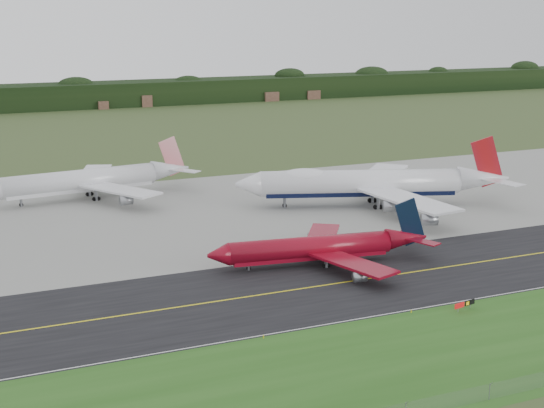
{
  "coord_description": "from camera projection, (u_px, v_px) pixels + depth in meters",
  "views": [
    {
      "loc": [
        -63.01,
        -115.52,
        46.13
      ],
      "look_at": [
        -5.76,
        22.0,
        8.52
      ],
      "focal_mm": 50.0,
      "sensor_mm": 36.0,
      "label": 1
    }
  ],
  "objects": [
    {
      "name": "ground",
      "position": [
        347.0,
        273.0,
        138.17
      ],
      "size": [
        600.0,
        600.0,
        0.0
      ],
      "primitive_type": "plane",
      "color": "#354C23",
      "rests_on": "ground"
    },
    {
      "name": "grass_verge",
      "position": [
        465.0,
        350.0,
        106.84
      ],
      "size": [
        400.0,
        30.0,
        0.01
      ],
      "primitive_type": "cube",
      "color": "#265519",
      "rests_on": "ground"
    },
    {
      "name": "taxiway",
      "position": [
        358.0,
        280.0,
        134.59
      ],
      "size": [
        400.0,
        32.0,
        0.02
      ],
      "primitive_type": "cube",
      "color": "black",
      "rests_on": "ground"
    },
    {
      "name": "apron",
      "position": [
        248.0,
        209.0,
        183.82
      ],
      "size": [
        400.0,
        78.0,
        0.01
      ],
      "primitive_type": "cube",
      "color": "gray",
      "rests_on": "ground"
    },
    {
      "name": "taxiway_centreline",
      "position": [
        358.0,
        280.0,
        134.59
      ],
      "size": [
        400.0,
        0.4,
        0.0
      ],
      "primitive_type": "cube",
      "color": "yellow",
      "rests_on": "taxiway"
    },
    {
      "name": "taxiway_edge_line",
      "position": [
        405.0,
        311.0,
        120.71
      ],
      "size": [
        400.0,
        0.25,
        0.0
      ],
      "primitive_type": "cube",
      "color": "silver",
      "rests_on": "taxiway"
    },
    {
      "name": "perimeter_fence",
      "position": [
        528.0,
        383.0,
        94.94
      ],
      "size": [
        320.0,
        0.1,
        320.0
      ],
      "color": "slate",
      "rests_on": "ground"
    },
    {
      "name": "horizon_treeline",
      "position": [
        91.0,
        96.0,
        381.89
      ],
      "size": [
        700.0,
        25.0,
        12.0
      ],
      "color": "black",
      "rests_on": "ground"
    },
    {
      "name": "jet_ba_747",
      "position": [
        370.0,
        183.0,
        185.11
      ],
      "size": [
        66.3,
        53.53,
        17.09
      ],
      "color": "white",
      "rests_on": "ground"
    },
    {
      "name": "jet_red_737",
      "position": [
        322.0,
        247.0,
        142.65
      ],
      "size": [
        43.52,
        35.21,
        11.75
      ],
      "color": "maroon",
      "rests_on": "ground"
    },
    {
      "name": "jet_star_tail",
      "position": [
        91.0,
        180.0,
        193.04
      ],
      "size": [
        54.28,
        45.12,
        14.31
      ],
      "color": "silver",
      "rests_on": "ground"
    },
    {
      "name": "taxiway_sign",
      "position": [
        465.0,
        304.0,
        120.82
      ],
      "size": [
        4.37,
        1.02,
        1.47
      ],
      "color": "slate",
      "rests_on": "ground"
    },
    {
      "name": "edge_marker_left",
      "position": [
        263.0,
        337.0,
        110.52
      ],
      "size": [
        0.16,
        0.16,
        0.5
      ],
      "primitive_type": "cylinder",
      "color": "yellow",
      "rests_on": "ground"
    },
    {
      "name": "edge_marker_center",
      "position": [
        411.0,
        311.0,
        119.95
      ],
      "size": [
        0.16,
        0.16,
        0.5
      ],
      "primitive_type": "cylinder",
      "color": "yellow",
      "rests_on": "ground"
    }
  ]
}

